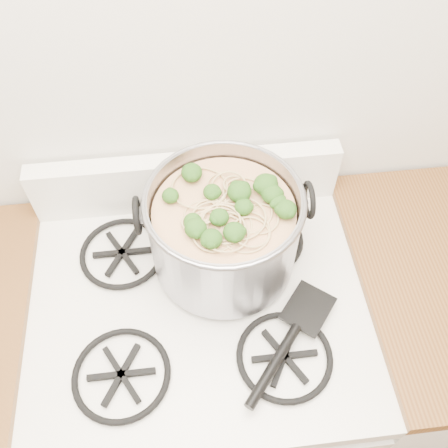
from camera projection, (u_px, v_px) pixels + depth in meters
gas_range at (205, 376)px, 1.50m from camera, size 0.76×0.66×0.92m
counter_left at (32, 391)px, 1.45m from camera, size 0.25×0.65×0.92m
stock_pot at (224, 230)px, 1.09m from camera, size 0.37×0.34×0.23m
spatula at (308, 307)px, 1.09m from camera, size 0.42×0.42×0.02m
glass_bowl at (233, 210)px, 1.25m from camera, size 0.11×0.11×0.02m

